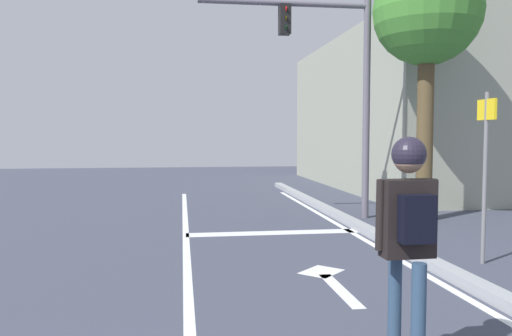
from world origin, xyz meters
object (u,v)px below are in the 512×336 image
skater (409,219)px  traffic_signal_mast (332,66)px  street_sign_post (486,153)px  roadside_tree (427,15)px

skater → traffic_signal_mast: traffic_signal_mast is taller
street_sign_post → roadside_tree: (0.89, 3.71, 2.84)m
traffic_signal_mast → street_sign_post: bearing=-76.2°
traffic_signal_mast → roadside_tree: bearing=-16.0°
roadside_tree → skater: bearing=-117.1°
skater → roadside_tree: 8.41m
traffic_signal_mast → street_sign_post: traffic_signal_mast is taller
traffic_signal_mast → skater: bearing=-102.0°
traffic_signal_mast → street_sign_post: 4.75m
skater → street_sign_post: bearing=50.5°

